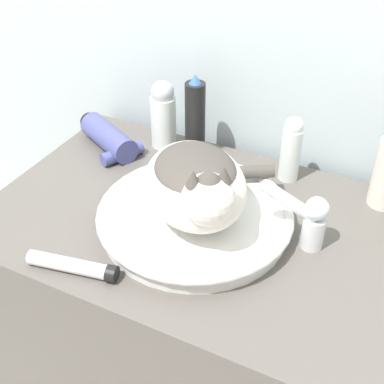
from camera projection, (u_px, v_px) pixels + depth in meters
The scene contains 10 objects.
wall_back at pixel (279, 1), 1.13m from camera, with size 8.00×0.05×2.40m.
vanity_counter at pixel (204, 352), 1.34m from camera, with size 0.91×0.57×0.85m.
sink_basin at pixel (195, 217), 1.06m from camera, with size 0.39×0.39×0.04m.
cat at pixel (197, 183), 1.00m from camera, with size 0.31×0.35×0.16m.
faucet at pixel (309, 218), 0.99m from camera, with size 0.13×0.06×0.14m.
lotion_bottle_white at pixel (163, 114), 1.28m from camera, with size 0.06×0.06×0.17m.
hairspray_can_black at pixel (195, 118), 1.24m from camera, with size 0.05×0.05×0.20m.
deodorant_stick at pixel (291, 149), 1.17m from camera, with size 0.04×0.04×0.15m.
cream_tube at pixel (74, 266), 0.97m from camera, with size 0.17×0.06×0.03m.
hair_dryer at pixel (110, 139), 1.30m from camera, with size 0.20×0.15×0.06m.
Camera 1 is at (0.35, -0.48, 1.54)m, focal length 50.00 mm.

